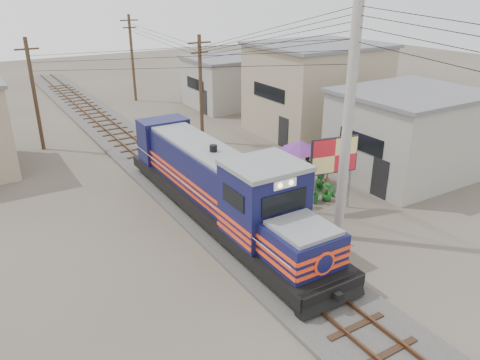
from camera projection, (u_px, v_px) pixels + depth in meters
ground at (262, 254)px, 18.53m from camera, size 120.00×120.00×0.00m
ballast at (164, 172)px, 26.38m from camera, size 3.60×70.00×0.16m
track at (163, 169)px, 26.31m from camera, size 1.15×70.00×0.12m
locomotive at (220, 187)px, 20.55m from camera, size 2.77×15.08×3.74m
utility_pole_main at (348, 123)px, 17.88m from camera, size 0.40×0.40×10.00m
wooden_pole_mid at (201, 88)px, 30.29m from camera, size 1.60×0.24×7.00m
wooden_pole_far at (132, 57)px, 41.36m from camera, size 1.60×0.24×7.50m
wooden_pole_left at (34, 93)px, 28.89m from camera, size 1.60×0.24×7.00m
power_lines at (163, 37)px, 22.22m from camera, size 9.65×19.00×3.30m
shophouse_front at (407, 133)px, 25.48m from camera, size 7.35×6.30×4.70m
shophouse_mid at (316, 89)px, 32.76m from camera, size 8.40×7.35×6.20m
shophouse_back at (227, 82)px, 40.31m from camera, size 6.30×6.30×4.20m
billboard at (334, 157)px, 21.10m from camera, size 2.31×0.60×3.61m
market_umbrella at (300, 146)px, 24.11m from camera, size 2.58×2.58×2.48m
vendor at (306, 169)px, 24.96m from camera, size 0.56×0.37×1.53m
plant_nursery at (308, 191)px, 23.04m from camera, size 3.22×1.92×1.05m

